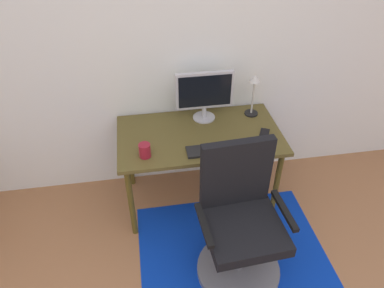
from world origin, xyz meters
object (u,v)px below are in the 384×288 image
object	(u,v)px
keyboard	(216,150)
office_chair	(240,229)
coffee_cup	(145,150)
cell_phone	(264,134)
computer_mouse	(263,146)
desk_lamp	(254,89)
monitor	(205,93)
desk	(199,141)

from	to	relation	value
keyboard	office_chair	world-z (taller)	office_chair
coffee_cup	cell_phone	xyz separation A→B (m)	(0.92, 0.12, -0.05)
computer_mouse	coffee_cup	xyz separation A→B (m)	(-0.85, 0.04, 0.03)
coffee_cup	computer_mouse	bearing A→B (deg)	-2.92
keyboard	coffee_cup	distance (m)	0.51
cell_phone	office_chair	xyz separation A→B (m)	(-0.34, -0.62, -0.31)
coffee_cup	office_chair	world-z (taller)	office_chair
computer_mouse	coffee_cup	bearing A→B (deg)	177.08
computer_mouse	office_chair	size ratio (longest dim) A/B	0.10
keyboard	desk_lamp	xyz separation A→B (m)	(0.39, 0.43, 0.23)
monitor	keyboard	world-z (taller)	monitor
monitor	coffee_cup	bearing A→B (deg)	-140.48
desk	desk_lamp	size ratio (longest dim) A/B	3.49
desk	desk_lamp	xyz separation A→B (m)	(0.47, 0.21, 0.31)
computer_mouse	coffee_cup	world-z (taller)	coffee_cup
computer_mouse	cell_phone	bearing A→B (deg)	67.70
monitor	computer_mouse	size ratio (longest dim) A/B	4.37
coffee_cup	desk_lamp	distance (m)	1.01
office_chair	computer_mouse	bearing A→B (deg)	55.73
coffee_cup	office_chair	size ratio (longest dim) A/B	0.10
cell_phone	desk_lamp	xyz separation A→B (m)	(-0.02, 0.30, 0.23)
computer_mouse	desk	bearing A→B (deg)	149.43
desk	cell_phone	distance (m)	0.50
keyboard	computer_mouse	xyz separation A→B (m)	(0.34, -0.02, 0.01)
office_chair	keyboard	bearing A→B (deg)	94.61
coffee_cup	desk_lamp	bearing A→B (deg)	24.55
cell_phone	desk_lamp	bearing A→B (deg)	119.85
coffee_cup	keyboard	bearing A→B (deg)	-2.24
keyboard	coffee_cup	bearing A→B (deg)	177.76
cell_phone	monitor	bearing A→B (deg)	170.83
desk	coffee_cup	world-z (taller)	coffee_cup
cell_phone	office_chair	world-z (taller)	office_chair
monitor	cell_phone	size ratio (longest dim) A/B	3.24
desk	office_chair	size ratio (longest dim) A/B	1.23
monitor	computer_mouse	bearing A→B (deg)	-52.78
keyboard	desk	bearing A→B (deg)	109.56
computer_mouse	cell_phone	distance (m)	0.17
desk_lamp	desk	bearing A→B (deg)	-156.55
desk_lamp	coffee_cup	bearing A→B (deg)	-155.45
desk	keyboard	bearing A→B (deg)	-70.44
keyboard	monitor	bearing A→B (deg)	90.73
cell_phone	office_chair	distance (m)	0.77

